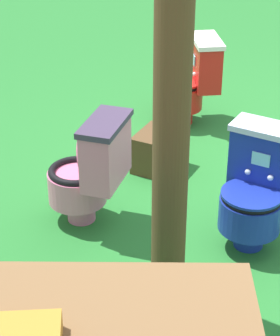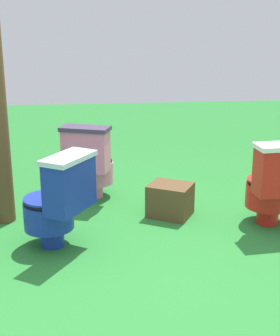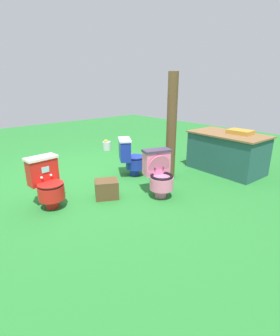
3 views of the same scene
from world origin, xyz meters
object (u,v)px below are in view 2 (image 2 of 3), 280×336
at_px(toilet_red, 274,184).
at_px(toilet_blue, 58,201).
at_px(small_crate, 170,200).
at_px(toilet_pink, 90,162).

bearing_deg(toilet_red, toilet_blue, -177.72).
bearing_deg(toilet_blue, small_crate, -27.96).
relative_size(toilet_blue, small_crate, 2.07).
relative_size(toilet_blue, toilet_red, 1.00).
bearing_deg(toilet_pink, toilet_blue, -83.89).
height_order(toilet_blue, toilet_red, same).
distance_m(toilet_red, small_crate, 0.88).
bearing_deg(toilet_red, small_crate, 153.48).
height_order(toilet_pink, toilet_red, same).
relative_size(toilet_red, small_crate, 2.07).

